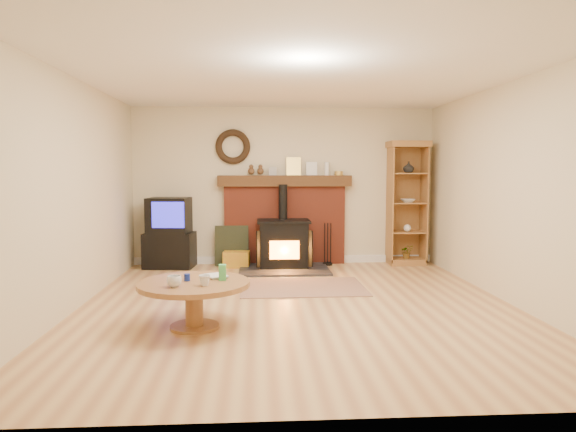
{
  "coord_description": "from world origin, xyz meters",
  "views": [
    {
      "loc": [
        -0.46,
        -5.82,
        1.56
      ],
      "look_at": [
        -0.05,
        1.0,
        0.95
      ],
      "focal_mm": 32.0,
      "sensor_mm": 36.0,
      "label": 1
    }
  ],
  "objects": [
    {
      "name": "area_rug",
      "position": [
        0.14,
        0.89,
        0.01
      ],
      "size": [
        1.66,
        1.15,
        0.01
      ],
      "primitive_type": "cube",
      "rotation": [
        0.0,
        0.0,
        0.01
      ],
      "color": "brown",
      "rests_on": "ground"
    },
    {
      "name": "wood_stove",
      "position": [
        -0.04,
        2.28,
        0.38
      ],
      "size": [
        1.4,
        1.0,
        1.34
      ],
      "color": "black",
      "rests_on": "ground"
    },
    {
      "name": "chimney_breast",
      "position": [
        0.0,
        2.67,
        0.8
      ],
      "size": [
        2.2,
        0.22,
        1.78
      ],
      "color": "#933825",
      "rests_on": "ground"
    },
    {
      "name": "room_shell",
      "position": [
        -0.02,
        0.09,
        1.72
      ],
      "size": [
        5.02,
        5.52,
        2.61
      ],
      "color": "beige",
      "rests_on": "ground"
    },
    {
      "name": "ground",
      "position": [
        0.0,
        0.0,
        0.0
      ],
      "size": [
        5.5,
        5.5,
        0.0
      ],
      "primitive_type": "plane",
      "color": "#AF7849",
      "rests_on": "ground"
    },
    {
      "name": "tv_unit",
      "position": [
        -1.87,
        2.47,
        0.54
      ],
      "size": [
        0.82,
        0.61,
        1.13
      ],
      "color": "black",
      "rests_on": "ground"
    },
    {
      "name": "leaning_painting",
      "position": [
        -0.88,
        2.55,
        0.33
      ],
      "size": [
        0.55,
        0.15,
        0.66
      ],
      "primitive_type": "cube",
      "rotation": [
        -0.17,
        0.0,
        0.0
      ],
      "color": "black",
      "rests_on": "ground"
    },
    {
      "name": "firelog_box",
      "position": [
        -0.79,
        2.4,
        0.13
      ],
      "size": [
        0.44,
        0.3,
        0.26
      ],
      "primitive_type": "cube",
      "rotation": [
        0.0,
        0.0,
        -0.1
      ],
      "color": "#C9D71E",
      "rests_on": "ground"
    },
    {
      "name": "coffee_table",
      "position": [
        -1.09,
        -0.8,
        0.38
      ],
      "size": [
        1.11,
        1.11,
        0.63
      ],
      "color": "brown",
      "rests_on": "ground"
    },
    {
      "name": "curio_cabinet",
      "position": [
        2.03,
        2.56,
        1.02
      ],
      "size": [
        0.65,
        0.47,
        2.04
      ],
      "color": "#965F31",
      "rests_on": "ground"
    },
    {
      "name": "fire_tools",
      "position": [
        0.7,
        2.5,
        0.13
      ],
      "size": [
        0.16,
        0.16,
        0.7
      ],
      "color": "black",
      "rests_on": "ground"
    }
  ]
}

